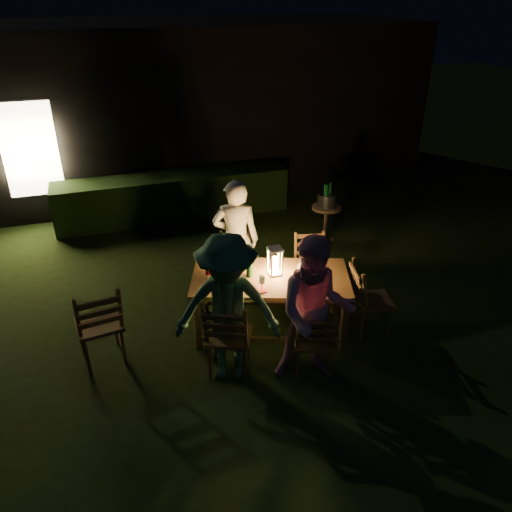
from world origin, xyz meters
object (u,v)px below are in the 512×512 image
object	(u,v)px
chair_far_right	(310,279)
chair_near_left	(229,348)
chair_far_left	(236,278)
bottle_bucket_a	(325,199)
ice_bucket	(327,200)
chair_end	(371,311)
bottle_table	(249,266)
chair_near_right	(312,352)
person_house_side	(236,240)
bottle_bucket_b	(329,196)
chair_spare	(102,337)
person_opp_left	(228,310)
dining_table	(270,282)
person_opp_right	(315,312)
side_table	(326,211)
lantern	(275,263)

from	to	relation	value
chair_far_right	chair_near_left	bearing A→B (deg)	51.81
chair_far_left	bottle_bucket_a	distance (m)	2.19
ice_bucket	bottle_bucket_a	size ratio (longest dim) A/B	0.94
chair_end	bottle_table	bearing A→B (deg)	-96.97
chair_near_left	bottle_bucket_a	world-z (taller)	chair_near_left
chair_far_right	chair_near_right	bearing A→B (deg)	81.20
chair_near_left	person_house_side	xyz separation A→B (m)	(0.52, 1.50, 0.52)
bottle_bucket_a	bottle_bucket_b	distance (m)	0.13
chair_spare	chair_near_left	bearing A→B (deg)	-33.45
chair_far_right	person_opp_left	size ratio (longest dim) A/B	0.54
chair_spare	dining_table	bearing A→B (deg)	-9.28
chair_near_right	person_opp_right	bearing A→B (deg)	-94.17
bottle_table	bottle_bucket_a	world-z (taller)	bottle_table
side_table	dining_table	bearing A→B (deg)	-129.96
dining_table	person_opp_left	world-z (taller)	person_opp_left
bottle_table	bottle_bucket_a	xyz separation A→B (m)	(1.88, 1.90, -0.11)
chair_end	lantern	world-z (taller)	lantern
chair_near_left	person_opp_left	bearing A→B (deg)	-81.85
person_opp_right	side_table	distance (m)	3.33
dining_table	ice_bucket	bearing A→B (deg)	69.21
person_house_side	bottle_table	size ratio (longest dim) A/B	5.97
chair_spare	chair_near_right	bearing A→B (deg)	-31.09
bottle_table	person_house_side	bearing A→B (deg)	84.54
chair_far_right	side_table	world-z (taller)	chair_far_right
side_table	person_opp_left	bearing A→B (deg)	-132.04
chair_end	person_house_side	size ratio (longest dim) A/B	0.58
chair_near_left	chair_end	world-z (taller)	chair_near_left
person_house_side	bottle_bucket_b	bearing A→B (deg)	-129.89
chair_end	person_opp_right	xyz separation A→B (m)	(-1.01, -0.52, 0.55)
chair_spare	person_opp_right	size ratio (longest dim) A/B	0.64
person_opp_right	chair_near_right	bearing A→B (deg)	88.87
dining_table	bottle_bucket_b	distance (m)	2.70
chair_far_right	chair_spare	size ratio (longest dim) A/B	0.86
dining_table	chair_end	xyz separation A→B (m)	(1.16, -0.41, -0.40)
dining_table	side_table	xyz separation A→B (m)	(1.69, 2.02, -0.13)
chair_near_right	side_table	world-z (taller)	chair_near_right
bottle_bucket_a	bottle_table	bearing A→B (deg)	-134.70
chair_far_left	chair_far_right	xyz separation A→B (m)	(0.94, -0.33, -0.00)
lantern	side_table	world-z (taller)	lantern
lantern	bottle_bucket_b	bearing A→B (deg)	50.40
person_opp_right	lantern	distance (m)	0.96
chair_near_left	ice_bucket	size ratio (longest dim) A/B	3.43
chair_near_left	person_opp_right	distance (m)	1.05
person_opp_right	chair_far_left	bearing A→B (deg)	119.57
person_opp_left	bottle_table	bearing A→B (deg)	76.29
chair_far_left	chair_near_right	bearing A→B (deg)	115.06
chair_spare	bottle_bucket_b	bearing A→B (deg)	20.22
chair_spare	bottle_table	bearing A→B (deg)	-6.73
chair_spare	person_house_side	distance (m)	2.10
chair_end	side_table	xyz separation A→B (m)	(0.53, 2.43, 0.27)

